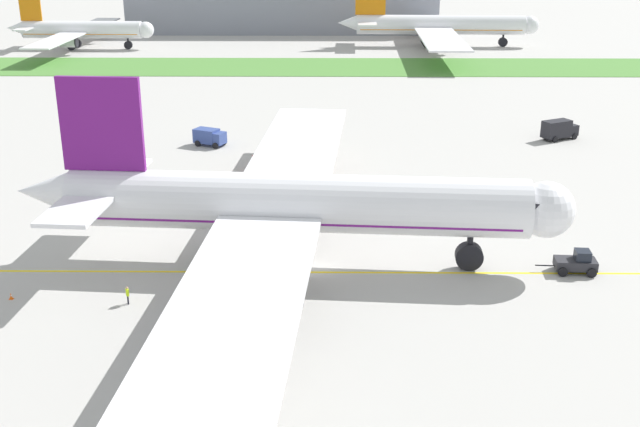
{
  "coord_description": "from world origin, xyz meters",
  "views": [
    {
      "loc": [
        1.15,
        -68.45,
        30.98
      ],
      "look_at": [
        0.41,
        4.61,
        3.87
      ],
      "focal_mm": 44.24,
      "sensor_mm": 36.0,
      "label": 1
    }
  ],
  "objects_px": {
    "parked_airliner_far_centre": "(437,25)",
    "pushback_tug": "(577,263)",
    "traffic_cone_near_nose": "(11,296)",
    "service_truck_baggage_loader": "(277,161)",
    "parked_airliner_far_left": "(80,30)",
    "airliner_foreground": "(289,204)",
    "service_truck_fuel_bowser": "(559,129)",
    "ground_crew_wingwalker_port": "(127,293)",
    "service_truck_catering_van": "(210,137)"
  },
  "relations": [
    {
      "from": "service_truck_fuel_bowser",
      "to": "traffic_cone_near_nose",
      "type": "bearing_deg",
      "value": -138.97
    },
    {
      "from": "parked_airliner_far_centre",
      "to": "ground_crew_wingwalker_port",
      "type": "bearing_deg",
      "value": -106.94
    },
    {
      "from": "parked_airliner_far_left",
      "to": "parked_airliner_far_centre",
      "type": "relative_size",
      "value": 0.71
    },
    {
      "from": "service_truck_baggage_loader",
      "to": "service_truck_fuel_bowser",
      "type": "height_order",
      "value": "service_truck_baggage_loader"
    },
    {
      "from": "ground_crew_wingwalker_port",
      "to": "service_truck_catering_van",
      "type": "bearing_deg",
      "value": 90.18
    },
    {
      "from": "service_truck_fuel_bowser",
      "to": "parked_airliner_far_centre",
      "type": "relative_size",
      "value": 0.07
    },
    {
      "from": "service_truck_fuel_bowser",
      "to": "service_truck_catering_van",
      "type": "distance_m",
      "value": 52.45
    },
    {
      "from": "ground_crew_wingwalker_port",
      "to": "service_truck_catering_van",
      "type": "xyz_separation_m",
      "value": [
        -0.16,
        51.24,
        0.38
      ]
    },
    {
      "from": "service_truck_catering_van",
      "to": "parked_airliner_far_left",
      "type": "xyz_separation_m",
      "value": [
        -46.54,
        93.66,
        3.4
      ]
    },
    {
      "from": "airliner_foreground",
      "to": "ground_crew_wingwalker_port",
      "type": "bearing_deg",
      "value": -146.82
    },
    {
      "from": "pushback_tug",
      "to": "service_truck_fuel_bowser",
      "type": "height_order",
      "value": "service_truck_fuel_bowser"
    },
    {
      "from": "pushback_tug",
      "to": "service_truck_baggage_loader",
      "type": "bearing_deg",
      "value": 134.33
    },
    {
      "from": "parked_airliner_far_left",
      "to": "parked_airliner_far_centre",
      "type": "distance_m",
      "value": 92.59
    },
    {
      "from": "traffic_cone_near_nose",
      "to": "parked_airliner_far_left",
      "type": "height_order",
      "value": "parked_airliner_far_left"
    },
    {
      "from": "airliner_foreground",
      "to": "service_truck_catering_van",
      "type": "relative_size",
      "value": 16.43
    },
    {
      "from": "airliner_foreground",
      "to": "traffic_cone_near_nose",
      "type": "bearing_deg",
      "value": -161.52
    },
    {
      "from": "traffic_cone_near_nose",
      "to": "parked_airliner_far_left",
      "type": "relative_size",
      "value": 0.01
    },
    {
      "from": "parked_airliner_far_centre",
      "to": "airliner_foreground",
      "type": "bearing_deg",
      "value": -102.84
    },
    {
      "from": "airliner_foreground",
      "to": "traffic_cone_near_nose",
      "type": "xyz_separation_m",
      "value": [
        -23.98,
        -8.01,
        -5.77
      ]
    },
    {
      "from": "traffic_cone_near_nose",
      "to": "pushback_tug",
      "type": "bearing_deg",
      "value": 6.81
    },
    {
      "from": "ground_crew_wingwalker_port",
      "to": "service_truck_fuel_bowser",
      "type": "distance_m",
      "value": 76.0
    },
    {
      "from": "traffic_cone_near_nose",
      "to": "service_truck_fuel_bowser",
      "type": "xyz_separation_m",
      "value": [
        62.61,
        54.47,
        1.3
      ]
    },
    {
      "from": "service_truck_fuel_bowser",
      "to": "service_truck_catering_van",
      "type": "height_order",
      "value": "service_truck_fuel_bowser"
    },
    {
      "from": "ground_crew_wingwalker_port",
      "to": "service_truck_catering_van",
      "type": "relative_size",
      "value": 0.32
    },
    {
      "from": "service_truck_fuel_bowser",
      "to": "parked_airliner_far_left",
      "type": "xyz_separation_m",
      "value": [
        -98.83,
        89.6,
        3.19
      ]
    },
    {
      "from": "service_truck_catering_van",
      "to": "parked_airliner_far_left",
      "type": "distance_m",
      "value": 104.64
    },
    {
      "from": "ground_crew_wingwalker_port",
      "to": "service_truck_catering_van",
      "type": "distance_m",
      "value": 51.24
    },
    {
      "from": "service_truck_baggage_loader",
      "to": "service_truck_fuel_bowser",
      "type": "relative_size",
      "value": 1.01
    },
    {
      "from": "traffic_cone_near_nose",
      "to": "service_truck_fuel_bowser",
      "type": "distance_m",
      "value": 83.0
    },
    {
      "from": "parked_airliner_far_centre",
      "to": "pushback_tug",
      "type": "bearing_deg",
      "value": -92.07
    },
    {
      "from": "service_truck_baggage_loader",
      "to": "service_truck_fuel_bowser",
      "type": "xyz_separation_m",
      "value": [
        41.59,
        17.66,
        -0.13
      ]
    },
    {
      "from": "service_truck_baggage_loader",
      "to": "parked_airliner_far_left",
      "type": "relative_size",
      "value": 0.1
    },
    {
      "from": "traffic_cone_near_nose",
      "to": "service_truck_baggage_loader",
      "type": "height_order",
      "value": "service_truck_baggage_loader"
    },
    {
      "from": "ground_crew_wingwalker_port",
      "to": "service_truck_baggage_loader",
      "type": "height_order",
      "value": "service_truck_baggage_loader"
    },
    {
      "from": "ground_crew_wingwalker_port",
      "to": "parked_airliner_far_centre",
      "type": "bearing_deg",
      "value": 73.06
    },
    {
      "from": "traffic_cone_near_nose",
      "to": "parked_airliner_far_left",
      "type": "bearing_deg",
      "value": 104.11
    },
    {
      "from": "traffic_cone_near_nose",
      "to": "parked_airliner_far_centre",
      "type": "xyz_separation_m",
      "value": [
        56.21,
        149.39,
        5.19
      ]
    },
    {
      "from": "parked_airliner_far_centre",
      "to": "service_truck_baggage_loader",
      "type": "bearing_deg",
      "value": -107.36
    },
    {
      "from": "traffic_cone_near_nose",
      "to": "parked_airliner_far_centre",
      "type": "distance_m",
      "value": 159.7
    },
    {
      "from": "pushback_tug",
      "to": "parked_airliner_far_left",
      "type": "distance_m",
      "value": 163.3
    },
    {
      "from": "traffic_cone_near_nose",
      "to": "service_truck_catering_van",
      "type": "bearing_deg",
      "value": 78.44
    },
    {
      "from": "pushback_tug",
      "to": "parked_airliner_far_centre",
      "type": "height_order",
      "value": "parked_airliner_far_centre"
    },
    {
      "from": "pushback_tug",
      "to": "ground_crew_wingwalker_port",
      "type": "height_order",
      "value": "pushback_tug"
    },
    {
      "from": "service_truck_baggage_loader",
      "to": "parked_airliner_far_centre",
      "type": "xyz_separation_m",
      "value": [
        35.2,
        112.58,
        3.75
      ]
    },
    {
      "from": "airliner_foreground",
      "to": "service_truck_baggage_loader",
      "type": "relative_size",
      "value": 13.55
    },
    {
      "from": "traffic_cone_near_nose",
      "to": "parked_airliner_far_left",
      "type": "distance_m",
      "value": 148.63
    },
    {
      "from": "parked_airliner_far_left",
      "to": "traffic_cone_near_nose",
      "type": "bearing_deg",
      "value": -75.89
    },
    {
      "from": "service_truck_baggage_loader",
      "to": "service_truck_catering_van",
      "type": "distance_m",
      "value": 17.32
    },
    {
      "from": "traffic_cone_near_nose",
      "to": "service_truck_fuel_bowser",
      "type": "relative_size",
      "value": 0.1
    },
    {
      "from": "traffic_cone_near_nose",
      "to": "parked_airliner_far_centre",
      "type": "bearing_deg",
      "value": 69.38
    }
  ]
}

